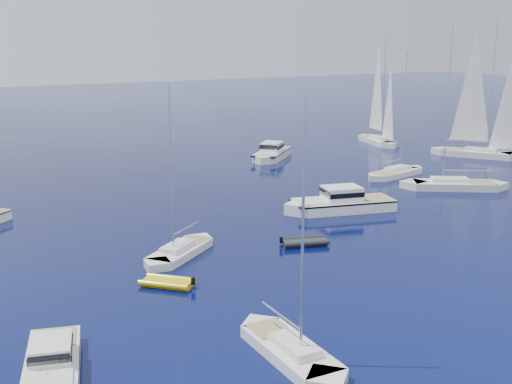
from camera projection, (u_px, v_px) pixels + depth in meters
motor_cruiser_left at (53, 375)px, 30.33m from camera, size 4.78×8.44×2.12m
motor_cruiser_centre at (339, 211)px, 59.14m from camera, size 11.38×6.06×2.86m
motor_cruiser_distant at (271, 159)px, 84.82m from camera, size 9.74×9.19×2.69m
sailboat_fore at (291, 357)px, 32.08m from camera, size 2.86×9.12×13.23m
sailboat_mid_r at (454, 189)px, 67.84m from camera, size 11.22×9.11×17.03m
sailboat_mid_l at (180, 255)px, 47.06m from camera, size 8.30×6.82×12.65m
sailboat_centre at (396, 176)px, 74.15m from camera, size 9.96×4.33×14.20m
sailboat_sails_r at (477, 157)px, 86.19m from camera, size 9.28×12.27×18.27m
sailboat_sails_far at (378, 143)px, 97.08m from camera, size 5.77×11.41×16.24m
tender_yellow at (168, 286)px, 41.29m from camera, size 3.76×3.86×0.95m
tender_grey_near at (304, 245)px, 49.49m from camera, size 4.07×3.03×0.95m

